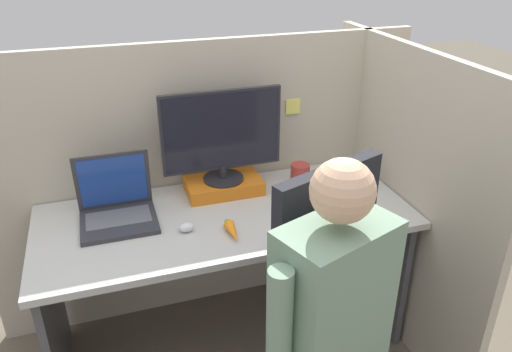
{
  "coord_description": "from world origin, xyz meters",
  "views": [
    {
      "loc": [
        -0.45,
        -1.45,
        1.82
      ],
      "look_at": [
        0.08,
        0.17,
        0.97
      ],
      "focal_mm": 35.0,
      "sensor_mm": 36.0,
      "label": 1
    }
  ],
  "objects_px": {
    "laptop": "(117,209)",
    "person": "(333,338)",
    "stapler": "(361,180)",
    "carrot_toy": "(233,232)",
    "coffee_mug": "(300,174)",
    "office_chair": "(324,341)",
    "monitor": "(222,135)",
    "paper_box": "(224,185)"
  },
  "relations": [
    {
      "from": "carrot_toy",
      "to": "office_chair",
      "type": "relative_size",
      "value": 0.13
    },
    {
      "from": "monitor",
      "to": "laptop",
      "type": "xyz_separation_m",
      "value": [
        -0.49,
        -0.11,
        -0.23
      ]
    },
    {
      "from": "coffee_mug",
      "to": "laptop",
      "type": "bearing_deg",
      "value": -174.54
    },
    {
      "from": "monitor",
      "to": "laptop",
      "type": "bearing_deg",
      "value": -167.33
    },
    {
      "from": "laptop",
      "to": "person",
      "type": "distance_m",
      "value": 1.07
    },
    {
      "from": "stapler",
      "to": "person",
      "type": "bearing_deg",
      "value": -123.34
    },
    {
      "from": "laptop",
      "to": "stapler",
      "type": "relative_size",
      "value": 2.09
    },
    {
      "from": "stapler",
      "to": "coffee_mug",
      "type": "height_order",
      "value": "coffee_mug"
    },
    {
      "from": "laptop",
      "to": "coffee_mug",
      "type": "bearing_deg",
      "value": 5.46
    },
    {
      "from": "paper_box",
      "to": "person",
      "type": "distance_m",
      "value": 1.03
    },
    {
      "from": "stapler",
      "to": "monitor",
      "type": "bearing_deg",
      "value": 168.44
    },
    {
      "from": "paper_box",
      "to": "monitor",
      "type": "relative_size",
      "value": 0.64
    },
    {
      "from": "stapler",
      "to": "person",
      "type": "height_order",
      "value": "person"
    },
    {
      "from": "monitor",
      "to": "office_chair",
      "type": "distance_m",
      "value": 0.98
    },
    {
      "from": "laptop",
      "to": "monitor",
      "type": "bearing_deg",
      "value": 12.67
    },
    {
      "from": "laptop",
      "to": "carrot_toy",
      "type": "height_order",
      "value": "laptop"
    },
    {
      "from": "carrot_toy",
      "to": "office_chair",
      "type": "xyz_separation_m",
      "value": [
        0.18,
        -0.49,
        -0.17
      ]
    },
    {
      "from": "person",
      "to": "monitor",
      "type": "bearing_deg",
      "value": 93.16
    },
    {
      "from": "paper_box",
      "to": "person",
      "type": "height_order",
      "value": "person"
    },
    {
      "from": "monitor",
      "to": "laptop",
      "type": "height_order",
      "value": "monitor"
    },
    {
      "from": "monitor",
      "to": "office_chair",
      "type": "xyz_separation_m",
      "value": [
        0.11,
        -0.87,
        -0.43
      ]
    },
    {
      "from": "paper_box",
      "to": "coffee_mug",
      "type": "height_order",
      "value": "coffee_mug"
    },
    {
      "from": "monitor",
      "to": "carrot_toy",
      "type": "distance_m",
      "value": 0.47
    },
    {
      "from": "stapler",
      "to": "office_chair",
      "type": "distance_m",
      "value": 0.93
    },
    {
      "from": "office_chair",
      "to": "monitor",
      "type": "bearing_deg",
      "value": 97.47
    },
    {
      "from": "person",
      "to": "coffee_mug",
      "type": "distance_m",
      "value": 1.05
    },
    {
      "from": "laptop",
      "to": "paper_box",
      "type": "bearing_deg",
      "value": 12.35
    },
    {
      "from": "monitor",
      "to": "coffee_mug",
      "type": "bearing_deg",
      "value": -4.18
    },
    {
      "from": "office_chair",
      "to": "coffee_mug",
      "type": "height_order",
      "value": "office_chair"
    },
    {
      "from": "stapler",
      "to": "laptop",
      "type": "bearing_deg",
      "value": 178.83
    },
    {
      "from": "carrot_toy",
      "to": "coffee_mug",
      "type": "bearing_deg",
      "value": 39.32
    },
    {
      "from": "laptop",
      "to": "stapler",
      "type": "bearing_deg",
      "value": -1.17
    },
    {
      "from": "office_chair",
      "to": "paper_box",
      "type": "bearing_deg",
      "value": 97.49
    },
    {
      "from": "laptop",
      "to": "stapler",
      "type": "xyz_separation_m",
      "value": [
        1.13,
        -0.02,
        -0.03
      ]
    },
    {
      "from": "office_chair",
      "to": "coffee_mug",
      "type": "relative_size",
      "value": 12.15
    },
    {
      "from": "monitor",
      "to": "office_chair",
      "type": "relative_size",
      "value": 0.47
    },
    {
      "from": "paper_box",
      "to": "carrot_toy",
      "type": "relative_size",
      "value": 2.25
    },
    {
      "from": "stapler",
      "to": "office_chair",
      "type": "xyz_separation_m",
      "value": [
        -0.53,
        -0.74,
        -0.17
      ]
    },
    {
      "from": "stapler",
      "to": "person",
      "type": "distance_m",
      "value": 1.07
    },
    {
      "from": "laptop",
      "to": "person",
      "type": "xyz_separation_m",
      "value": [
        0.54,
        -0.92,
        -0.02
      ]
    },
    {
      "from": "laptop",
      "to": "person",
      "type": "relative_size",
      "value": 0.24
    },
    {
      "from": "stapler",
      "to": "paper_box",
      "type": "bearing_deg",
      "value": 168.68
    }
  ]
}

